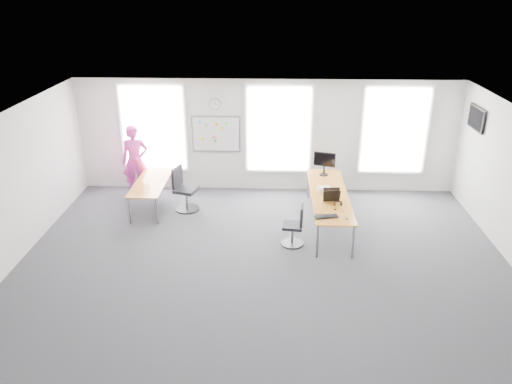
{
  "coord_description": "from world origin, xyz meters",
  "views": [
    {
      "loc": [
        0.17,
        -8.65,
        5.35
      ],
      "look_at": [
        -0.19,
        1.2,
        1.1
      ],
      "focal_mm": 35.0,
      "sensor_mm": 36.0,
      "label": 1
    }
  ],
  "objects_px": {
    "desk_right": "(329,196)",
    "desk_left": "(151,184)",
    "chair_right": "(295,228)",
    "keyboard": "(326,216)",
    "headphones": "(338,203)",
    "monitor": "(325,162)",
    "chair_left": "(184,191)",
    "person": "(135,161)"
  },
  "relations": [
    {
      "from": "monitor",
      "to": "desk_right",
      "type": "bearing_deg",
      "value": -72.46
    },
    {
      "from": "desk_right",
      "to": "desk_left",
      "type": "relative_size",
      "value": 1.67
    },
    {
      "from": "desk_right",
      "to": "person",
      "type": "xyz_separation_m",
      "value": [
        -4.9,
        1.6,
        0.22
      ]
    },
    {
      "from": "desk_right",
      "to": "headphones",
      "type": "relative_size",
      "value": 17.34
    },
    {
      "from": "monitor",
      "to": "headphones",
      "type": "bearing_deg",
      "value": -69.05
    },
    {
      "from": "chair_left",
      "to": "keyboard",
      "type": "distance_m",
      "value": 3.83
    },
    {
      "from": "desk_left",
      "to": "keyboard",
      "type": "distance_m",
      "value": 4.58
    },
    {
      "from": "chair_left",
      "to": "chair_right",
      "type": "bearing_deg",
      "value": -105.64
    },
    {
      "from": "desk_left",
      "to": "chair_right",
      "type": "xyz_separation_m",
      "value": [
        3.51,
        -1.74,
        -0.23
      ]
    },
    {
      "from": "desk_left",
      "to": "monitor",
      "type": "relative_size",
      "value": 3.16
    },
    {
      "from": "chair_left",
      "to": "person",
      "type": "bearing_deg",
      "value": 73.68
    },
    {
      "from": "headphones",
      "to": "chair_left",
      "type": "bearing_deg",
      "value": 158.38
    },
    {
      "from": "desk_right",
      "to": "person",
      "type": "distance_m",
      "value": 5.16
    },
    {
      "from": "person",
      "to": "keyboard",
      "type": "bearing_deg",
      "value": -45.11
    },
    {
      "from": "chair_left",
      "to": "monitor",
      "type": "bearing_deg",
      "value": -65.42
    },
    {
      "from": "chair_right",
      "to": "desk_right",
      "type": "bearing_deg",
      "value": 147.53
    },
    {
      "from": "desk_right",
      "to": "chair_right",
      "type": "relative_size",
      "value": 3.46
    },
    {
      "from": "desk_left",
      "to": "keyboard",
      "type": "xyz_separation_m",
      "value": [
        4.14,
        -1.95,
        0.15
      ]
    },
    {
      "from": "chair_right",
      "to": "headphones",
      "type": "distance_m",
      "value": 1.08
    },
    {
      "from": "headphones",
      "to": "keyboard",
      "type": "bearing_deg",
      "value": -118.78
    },
    {
      "from": "desk_right",
      "to": "keyboard",
      "type": "height_order",
      "value": "keyboard"
    },
    {
      "from": "chair_left",
      "to": "person",
      "type": "xyz_separation_m",
      "value": [
        -1.41,
        0.91,
        0.46
      ]
    },
    {
      "from": "chair_right",
      "to": "chair_left",
      "type": "relative_size",
      "value": 0.83
    },
    {
      "from": "chair_left",
      "to": "monitor",
      "type": "distance_m",
      "value": 3.57
    },
    {
      "from": "desk_left",
      "to": "person",
      "type": "xyz_separation_m",
      "value": [
        -0.59,
        0.86,
        0.31
      ]
    },
    {
      "from": "headphones",
      "to": "person",
      "type": "bearing_deg",
      "value": 154.53
    },
    {
      "from": "person",
      "to": "headphones",
      "type": "relative_size",
      "value": 10.27
    },
    {
      "from": "chair_left",
      "to": "monitor",
      "type": "relative_size",
      "value": 1.84
    },
    {
      "from": "chair_right",
      "to": "person",
      "type": "distance_m",
      "value": 4.88
    },
    {
      "from": "keyboard",
      "to": "monitor",
      "type": "xyz_separation_m",
      "value": [
        0.16,
        2.39,
        0.35
      ]
    },
    {
      "from": "desk_right",
      "to": "chair_left",
      "type": "distance_m",
      "value": 3.57
    },
    {
      "from": "desk_left",
      "to": "headphones",
      "type": "height_order",
      "value": "headphones"
    },
    {
      "from": "chair_right",
      "to": "person",
      "type": "bearing_deg",
      "value": -115.95
    },
    {
      "from": "desk_left",
      "to": "person",
      "type": "height_order",
      "value": "person"
    },
    {
      "from": "desk_left",
      "to": "chair_right",
      "type": "height_order",
      "value": "chair_right"
    },
    {
      "from": "chair_right",
      "to": "keyboard",
      "type": "bearing_deg",
      "value": 77.73
    },
    {
      "from": "desk_right",
      "to": "desk_left",
      "type": "xyz_separation_m",
      "value": [
        -4.32,
        0.74,
        -0.09
      ]
    },
    {
      "from": "chair_right",
      "to": "chair_left",
      "type": "bearing_deg",
      "value": -115.71
    },
    {
      "from": "desk_left",
      "to": "monitor",
      "type": "height_order",
      "value": "monitor"
    },
    {
      "from": "desk_left",
      "to": "headphones",
      "type": "distance_m",
      "value": 4.65
    },
    {
      "from": "chair_right",
      "to": "monitor",
      "type": "relative_size",
      "value": 1.53
    },
    {
      "from": "person",
      "to": "headphones",
      "type": "xyz_separation_m",
      "value": [
        5.02,
        -2.23,
        -0.12
      ]
    }
  ]
}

